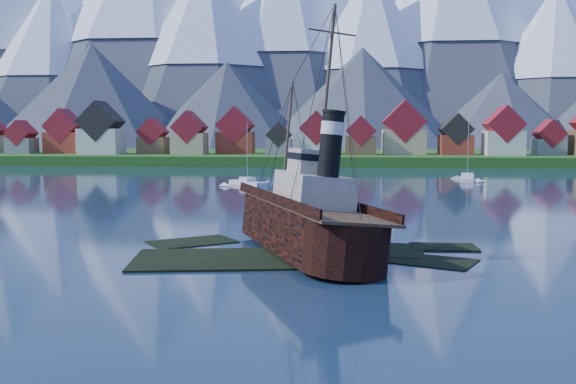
{
  "coord_description": "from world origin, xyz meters",
  "views": [
    {
      "loc": [
        5.19,
        -54.75,
        10.96
      ],
      "look_at": [
        0.37,
        6.0,
        5.0
      ],
      "focal_mm": 40.0,
      "sensor_mm": 36.0,
      "label": 1
    }
  ],
  "objects": [
    {
      "name": "shore_bank",
      "position": [
        0.0,
        170.0,
        0.0
      ],
      "size": [
        600.0,
        80.0,
        3.2
      ],
      "primitive_type": "cube",
      "color": "#214914",
      "rests_on": "ground"
    },
    {
      "name": "shoal",
      "position": [
        1.78,
        2.15,
        -0.35
      ],
      "size": [
        31.71,
        21.24,
        1.14
      ],
      "color": "black",
      "rests_on": "ground"
    },
    {
      "name": "sailboat_c",
      "position": [
        -12.79,
        70.53,
        0.29
      ],
      "size": [
        8.5,
        9.04,
        12.81
      ],
      "rotation": [
        0.0,
        0.0,
        0.73
      ],
      "color": "silver",
      "rests_on": "ground"
    },
    {
      "name": "town",
      "position": [
        -33.12,
        152.18,
        8.99
      ],
      "size": [
        250.96,
        16.69,
        17.3
      ],
      "color": "maroon",
      "rests_on": "ground"
    },
    {
      "name": "seawall",
      "position": [
        0.0,
        132.0,
        0.0
      ],
      "size": [
        600.0,
        2.5,
        2.0
      ],
      "primitive_type": "cube",
      "color": "#3F3D38",
      "rests_on": "ground"
    },
    {
      "name": "tugboat_wreck",
      "position": [
        1.98,
        3.4,
        2.87
      ],
      "size": [
        6.67,
        28.73,
        22.77
      ],
      "rotation": [
        0.0,
        0.1,
        0.38
      ],
      "color": "black",
      "rests_on": "ground"
    },
    {
      "name": "mountains",
      "position": [
        -0.79,
        481.26,
        89.34
      ],
      "size": [
        965.0,
        340.0,
        205.0
      ],
      "color": "#2D333D",
      "rests_on": "ground"
    },
    {
      "name": "ground",
      "position": [
        0.0,
        0.0,
        0.0
      ],
      "size": [
        1400.0,
        1400.0,
        0.0
      ],
      "primitive_type": "plane",
      "color": "#182D45",
      "rests_on": "ground"
    },
    {
      "name": "sailboat_e",
      "position": [
        32.85,
        85.6,
        0.28
      ],
      "size": [
        5.15,
        11.61,
        13.07
      ],
      "rotation": [
        0.0,
        0.0,
        -0.21
      ],
      "color": "silver",
      "rests_on": "ground"
    }
  ]
}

